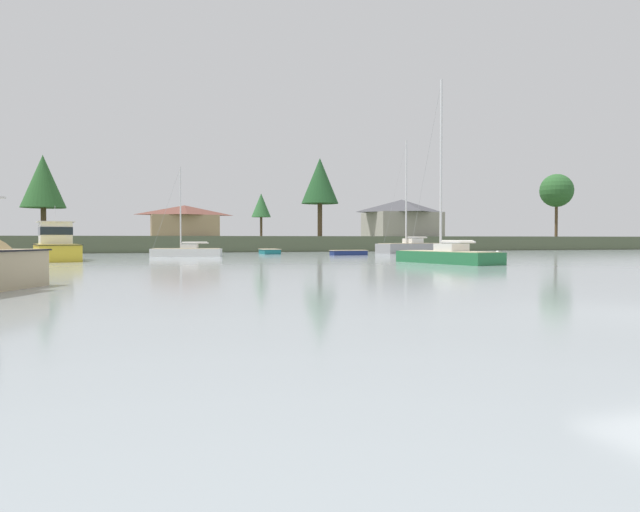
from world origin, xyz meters
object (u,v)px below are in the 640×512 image
(sailboat_green, at_px, (447,259))
(sailboat_white, at_px, (187,254))
(dinghy_teal, at_px, (270,252))
(sailboat_grey, at_px, (410,250))
(cruiser_yellow, at_px, (55,252))
(dinghy_navy, at_px, (349,253))
(mooring_buoy_white, at_px, (497,253))

(sailboat_green, distance_m, sailboat_white, 24.61)
(sailboat_green, height_order, dinghy_teal, sailboat_green)
(sailboat_white, bearing_deg, sailboat_grey, 13.44)
(sailboat_grey, relative_size, cruiser_yellow, 1.37)
(dinghy_teal, distance_m, cruiser_yellow, 22.76)
(sailboat_white, distance_m, sailboat_grey, 25.54)
(sailboat_green, height_order, cruiser_yellow, sailboat_green)
(cruiser_yellow, bearing_deg, sailboat_green, -29.55)
(sailboat_white, height_order, dinghy_teal, sailboat_white)
(sailboat_white, relative_size, sailboat_grey, 0.64)
(sailboat_white, height_order, cruiser_yellow, sailboat_white)
(sailboat_grey, bearing_deg, sailboat_green, -112.15)
(sailboat_green, distance_m, dinghy_navy, 19.59)
(dinghy_navy, relative_size, mooring_buoy_white, 7.47)
(dinghy_navy, relative_size, sailboat_grey, 0.27)
(dinghy_navy, relative_size, dinghy_teal, 0.89)
(dinghy_teal, bearing_deg, dinghy_navy, -48.07)
(sailboat_green, bearing_deg, dinghy_teal, 101.35)
(sailboat_grey, bearing_deg, mooring_buoy_white, -29.82)
(sailboat_white, height_order, sailboat_grey, sailboat_grey)
(cruiser_yellow, bearing_deg, dinghy_navy, 13.16)
(sailboat_green, xyz_separation_m, dinghy_teal, (-5.29, 26.37, -0.07))
(dinghy_navy, xyz_separation_m, sailboat_white, (-15.07, 0.48, 0.03))
(sailboat_green, bearing_deg, sailboat_white, 125.42)
(sailboat_white, bearing_deg, dinghy_teal, 35.13)
(cruiser_yellow, bearing_deg, mooring_buoy_white, 10.13)
(dinghy_teal, relative_size, cruiser_yellow, 0.42)
(dinghy_teal, height_order, mooring_buoy_white, dinghy_teal)
(mooring_buoy_white, bearing_deg, sailboat_grey, 150.18)
(dinghy_navy, xyz_separation_m, dinghy_teal, (-6.10, 6.79, 0.01))
(cruiser_yellow, bearing_deg, sailboat_white, 32.47)
(sailboat_grey, distance_m, cruiser_yellow, 36.89)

